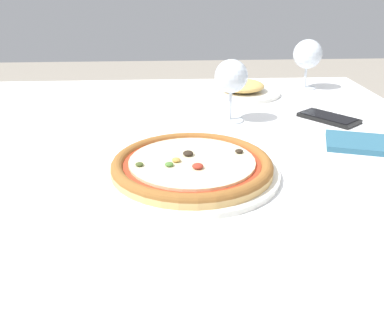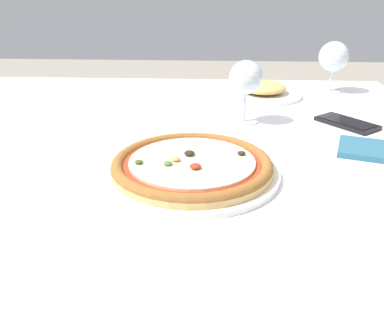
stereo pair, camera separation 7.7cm
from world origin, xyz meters
name	(u,v)px [view 1 (the left image)]	position (x,y,z in m)	size (l,w,h in m)	color
dining_table	(147,171)	(0.00, 0.00, 0.68)	(1.37, 1.16, 0.75)	brown
pizza_plate	(192,167)	(0.09, -0.19, 0.77)	(0.32, 0.32, 0.04)	white
wine_glass_far_left	(308,55)	(0.49, 0.43, 0.86)	(0.09, 0.09, 0.15)	silver
wine_glass_far_right	(231,78)	(0.21, 0.12, 0.86)	(0.08, 0.08, 0.15)	silver
cell_phone	(329,118)	(0.45, 0.11, 0.76)	(0.15, 0.16, 0.01)	black
side_plate	(242,89)	(0.28, 0.37, 0.77)	(0.23, 0.23, 0.04)	white
napkin_folded	(363,143)	(0.47, -0.07, 0.76)	(0.18, 0.15, 0.01)	#2D607A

